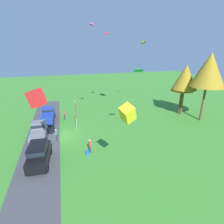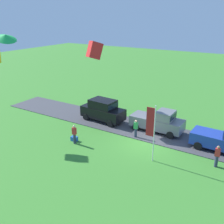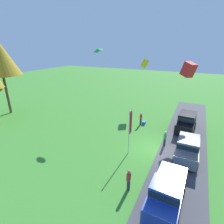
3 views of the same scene
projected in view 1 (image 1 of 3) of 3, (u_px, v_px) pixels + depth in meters
name	position (u px, v px, depth m)	size (l,w,h in m)	color
ground_plane	(62.00, 136.00, 24.48)	(120.00, 120.00, 0.00)	#3D842D
pavement_strip	(43.00, 138.00, 23.83)	(36.00, 4.40, 0.06)	#424247
car_pickup_near_entrance	(48.00, 115.00, 29.17)	(5.06, 2.19, 2.14)	#1E389E
car_pickup_by_flagpole	(39.00, 131.00, 23.47)	(5.01, 2.07, 2.14)	slate
car_suv_far_end	(39.00, 153.00, 18.20)	(4.72, 2.29, 2.28)	black
person_on_lawn	(56.00, 135.00, 22.97)	(0.36, 0.24, 1.71)	#2D334C
person_beside_suv	(64.00, 115.00, 29.81)	(0.36, 0.24, 1.71)	#2D334C
person_watching_sky	(90.00, 146.00, 20.39)	(0.36, 0.24, 1.71)	#2D334C
tree_far_right	(183.00, 80.00, 30.70)	(3.94, 3.94, 8.32)	brown
tree_far_left	(186.00, 77.00, 30.28)	(4.26, 4.26, 8.99)	brown
tree_right_of_center	(209.00, 70.00, 27.00)	(5.24, 5.24, 11.07)	brown
flag_banner	(76.00, 112.00, 25.48)	(0.71, 0.08, 4.49)	silver
cooler_box	(88.00, 153.00, 20.22)	(0.56, 0.40, 0.40)	blue
kite_box_near_flag	(36.00, 98.00, 15.91)	(1.08, 1.08, 1.51)	red
kite_box_low_drifter	(128.00, 113.00, 12.53)	(0.86, 0.86, 1.21)	yellow
kite_diamond_high_left	(143.00, 42.00, 31.48)	(1.09, 0.85, 0.30)	orange
kite_delta_mid_center	(107.00, 33.00, 28.90)	(0.98, 0.98, 0.30)	red
kite_delta_topmost	(139.00, 70.00, 19.46)	(1.21, 1.21, 0.27)	green
kite_diamond_high_right	(92.00, 24.00, 22.49)	(0.96, 0.70, 0.27)	#EA4C9E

